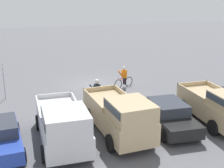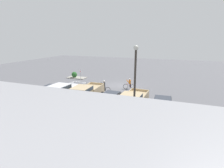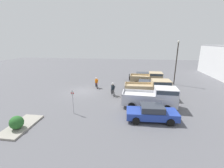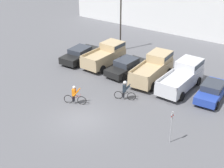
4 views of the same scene
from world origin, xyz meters
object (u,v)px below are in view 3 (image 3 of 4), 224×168
pickup_truck_1 (150,89)px  cyclist_0 (113,89)px  sedan_2 (152,113)px  cyclist_1 (96,83)px  pickup_truck_0 (148,78)px  fire_lane_sign (73,99)px  pickup_truck_2 (154,97)px  sedan_0 (142,77)px  shrub (17,122)px  sedan_1 (146,86)px  lamppost (177,59)px

pickup_truck_1 → cyclist_0: size_ratio=3.19×
sedan_2 → cyclist_1: (-8.67, -7.07, 0.07)m
pickup_truck_1 → sedan_2: size_ratio=1.23×
pickup_truck_0 → fire_lane_sign: 13.52m
pickup_truck_2 → sedan_2: bearing=-9.7°
sedan_2 → fire_lane_sign: size_ratio=1.85×
pickup_truck_0 → pickup_truck_2: bearing=-1.5°
sedan_0 → pickup_truck_2: pickup_truck_2 is taller
sedan_2 → pickup_truck_0: bearing=176.4°
shrub → pickup_truck_1: bearing=128.3°
sedan_0 → cyclist_1: size_ratio=2.78×
sedan_2 → pickup_truck_2: bearing=170.3°
cyclist_0 → shrub: 10.85m
sedan_2 → cyclist_1: cyclist_1 is taller
pickup_truck_0 → shrub: size_ratio=4.81×
sedan_0 → sedan_2: bearing=0.2°
cyclist_1 → sedan_1: bearing=87.8°
cyclist_1 → shrub: cyclist_1 is taller
sedan_0 → sedan_2: (14.00, 0.04, -0.01)m
sedan_0 → cyclist_0: 9.23m
pickup_truck_0 → lamppost: (-1.01, 4.16, 2.92)m
fire_lane_sign → sedan_2: bearing=87.9°
cyclist_1 → shrub: 12.22m
sedan_2 → shrub: 10.97m
sedan_0 → lamppost: bearing=69.8°
pickup_truck_0 → cyclist_1: (2.51, -7.77, -0.30)m
pickup_truck_2 → sedan_1: bearing=-176.8°
pickup_truck_2 → shrub: size_ratio=5.39×
pickup_truck_0 → pickup_truck_2: 8.40m
sedan_1 → shrub: sedan_1 is taller
sedan_1 → pickup_truck_1: (2.78, 0.26, 0.45)m
sedan_0 → sedan_1: size_ratio=1.00×
sedan_0 → cyclist_0: size_ratio=2.81×
sedan_2 → cyclist_0: size_ratio=2.59×
pickup_truck_1 → cyclist_0: pickup_truck_1 is taller
sedan_2 → pickup_truck_1: bearing=175.7°
pickup_truck_0 → pickup_truck_1: size_ratio=0.91×
sedan_1 → cyclist_0: bearing=-59.1°
pickup_truck_0 → cyclist_1: bearing=-72.1°
sedan_0 → sedan_1: (5.60, 0.20, -0.01)m
cyclist_1 → lamppost: size_ratio=0.25×
pickup_truck_2 → cyclist_0: size_ratio=3.24×
sedan_0 → pickup_truck_2: size_ratio=0.87×
pickup_truck_2 → lamppost: (-9.42, 4.38, 2.88)m
pickup_truck_1 → pickup_truck_2: 2.83m
lamppost → cyclist_1: bearing=-73.5°
sedan_0 → shrub: 20.02m
pickup_truck_2 → fire_lane_sign: fire_lane_sign is taller
cyclist_1 → pickup_truck_0: bearing=107.9°
cyclist_0 → lamppost: size_ratio=0.25×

